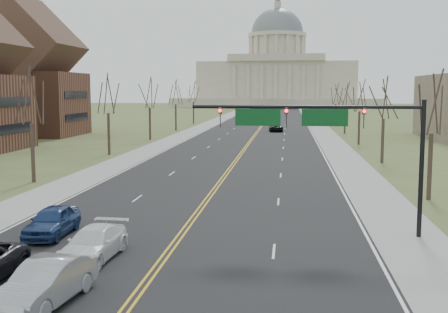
% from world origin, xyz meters
% --- Properties ---
extents(road, '(20.00, 380.00, 0.01)m').
position_xyz_m(road, '(0.00, 110.00, 0.01)').
color(road, black).
rests_on(road, ground).
extents(cross_road, '(120.00, 14.00, 0.01)m').
position_xyz_m(cross_road, '(0.00, 6.00, 0.01)').
color(cross_road, black).
rests_on(cross_road, ground).
extents(sidewalk_left, '(4.00, 380.00, 0.03)m').
position_xyz_m(sidewalk_left, '(-12.00, 110.00, 0.01)').
color(sidewalk_left, gray).
rests_on(sidewalk_left, ground).
extents(sidewalk_right, '(4.00, 380.00, 0.03)m').
position_xyz_m(sidewalk_right, '(12.00, 110.00, 0.01)').
color(sidewalk_right, gray).
rests_on(sidewalk_right, ground).
extents(center_line, '(0.42, 380.00, 0.01)m').
position_xyz_m(center_line, '(0.00, 110.00, 0.01)').
color(center_line, gold).
rests_on(center_line, road).
extents(edge_line_left, '(0.15, 380.00, 0.01)m').
position_xyz_m(edge_line_left, '(-9.80, 110.00, 0.01)').
color(edge_line_left, silver).
rests_on(edge_line_left, road).
extents(edge_line_right, '(0.15, 380.00, 0.01)m').
position_xyz_m(edge_line_right, '(9.80, 110.00, 0.01)').
color(edge_line_right, silver).
rests_on(edge_line_right, road).
extents(capitol, '(90.00, 60.00, 50.00)m').
position_xyz_m(capitol, '(0.00, 249.91, 14.20)').
color(capitol, beige).
rests_on(capitol, ground).
extents(signal_mast, '(12.12, 0.44, 7.20)m').
position_xyz_m(signal_mast, '(7.45, 13.50, 5.76)').
color(signal_mast, black).
rests_on(signal_mast, ground).
extents(tree_r_0, '(3.74, 3.74, 8.50)m').
position_xyz_m(tree_r_0, '(15.50, 24.00, 6.55)').
color(tree_r_0, '#382721').
rests_on(tree_r_0, ground).
extents(tree_l_0, '(3.96, 3.96, 9.00)m').
position_xyz_m(tree_l_0, '(-15.50, 28.00, 6.94)').
color(tree_l_0, '#382721').
rests_on(tree_l_0, ground).
extents(tree_r_1, '(3.74, 3.74, 8.50)m').
position_xyz_m(tree_r_1, '(15.50, 44.00, 6.55)').
color(tree_r_1, '#382721').
rests_on(tree_r_1, ground).
extents(tree_l_1, '(3.96, 3.96, 9.00)m').
position_xyz_m(tree_l_1, '(-15.50, 48.00, 6.94)').
color(tree_l_1, '#382721').
rests_on(tree_l_1, ground).
extents(tree_r_2, '(3.74, 3.74, 8.50)m').
position_xyz_m(tree_r_2, '(15.50, 64.00, 6.55)').
color(tree_r_2, '#382721').
rests_on(tree_r_2, ground).
extents(tree_l_2, '(3.96, 3.96, 9.00)m').
position_xyz_m(tree_l_2, '(-15.50, 68.00, 6.94)').
color(tree_l_2, '#382721').
rests_on(tree_l_2, ground).
extents(tree_r_3, '(3.74, 3.74, 8.50)m').
position_xyz_m(tree_r_3, '(15.50, 84.00, 6.55)').
color(tree_r_3, '#382721').
rests_on(tree_r_3, ground).
extents(tree_l_3, '(3.96, 3.96, 9.00)m').
position_xyz_m(tree_l_3, '(-15.50, 88.00, 6.94)').
color(tree_l_3, '#382721').
rests_on(tree_l_3, ground).
extents(tree_r_4, '(3.74, 3.74, 8.50)m').
position_xyz_m(tree_r_4, '(15.50, 104.00, 6.55)').
color(tree_r_4, '#382721').
rests_on(tree_r_4, ground).
extents(tree_l_4, '(3.96, 3.96, 9.00)m').
position_xyz_m(tree_l_4, '(-15.50, 108.00, 6.94)').
color(tree_l_4, '#382721').
rests_on(tree_l_4, ground).
extents(bldg_left_far, '(17.10, 14.28, 23.25)m').
position_xyz_m(bldg_left_far, '(-38.00, 74.00, 9.54)').
color(bldg_left_far, brown).
rests_on(bldg_left_far, ground).
extents(car_sb_inner_lead, '(2.32, 5.05, 1.60)m').
position_xyz_m(car_sb_inner_lead, '(-2.96, 2.34, 0.81)').
color(car_sb_inner_lead, '#A5A8AD').
rests_on(car_sb_inner_lead, road).
extents(car_sb_inner_second, '(2.30, 5.03, 1.43)m').
position_xyz_m(car_sb_inner_second, '(-3.16, 7.84, 0.73)').
color(car_sb_inner_second, white).
rests_on(car_sb_inner_second, road).
extents(car_sb_outer_second, '(1.93, 4.63, 1.57)m').
position_xyz_m(car_sb_outer_second, '(-6.73, 11.55, 0.80)').
color(car_sb_outer_second, navy).
rests_on(car_sb_outer_second, road).
extents(car_far_nb, '(2.79, 5.23, 1.40)m').
position_xyz_m(car_far_nb, '(3.35, 87.38, 0.71)').
color(car_far_nb, black).
rests_on(car_far_nb, road).
extents(car_far_sb, '(1.86, 4.46, 1.51)m').
position_xyz_m(car_far_sb, '(-2.70, 141.79, 0.77)').
color(car_far_sb, '#4E5256').
rests_on(car_far_sb, road).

